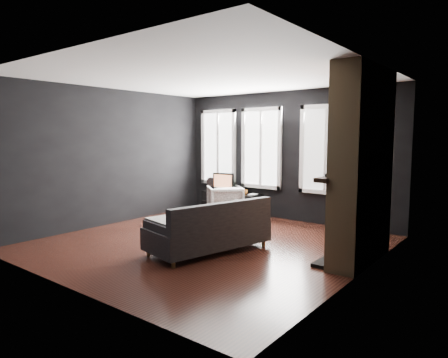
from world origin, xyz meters
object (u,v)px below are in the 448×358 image
Objects in this scene: media_console at (231,203)px; book at (250,190)px; monitor at (223,181)px; armchair at (225,199)px; mug at (245,191)px; sofa at (208,225)px; mantel_vase at (356,165)px.

book is at bearing 1.07° from media_console.
armchair is at bearing -53.01° from monitor.
armchair is 1.35× the size of monitor.
book reaches higher than mug.
armchair reaches higher than mug.
mug is (0.64, -0.05, -0.18)m from monitor.
mug is 0.59× the size of book.
sofa is 2.75m from book.
book is at bearing 156.60° from mantel_vase.
sofa is at bearing -58.50° from media_console.
mug is at bearing -156.92° from book.
sofa is 14.84× the size of mug.
sofa reaches higher than armchair.
armchair is 0.55m from monitor.
armchair is at bearing 164.34° from mantel_vase.
armchair is 3.61× the size of mantel_vase.
monitor is 2.53× the size of book.
monitor is at bearing -94.46° from armchair.
mantel_vase is at bearing 51.25° from sofa.
sofa is 2.70m from armchair.
sofa reaches higher than mug.
mug is 0.62× the size of mantel_vase.
mantel_vase is at bearing -21.88° from mug.
mantel_vase reaches higher than monitor.
mug is at bearing -5.18° from media_console.
mantel_vase is (3.21, -0.90, 0.96)m from armchair.
media_console is 11.30× the size of mug.
sofa is at bearing -69.17° from book.
monitor is (-0.24, 0.01, 0.49)m from media_console.
media_console is at bearing 179.58° from book.
mantel_vase is (2.74, -1.19, 0.73)m from book.
mug is at bearing 126.43° from sofa.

